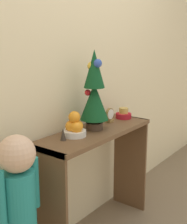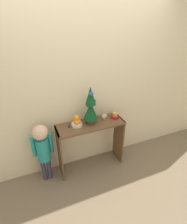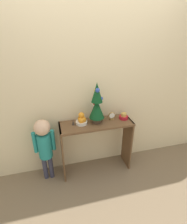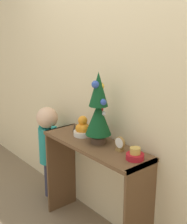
# 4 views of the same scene
# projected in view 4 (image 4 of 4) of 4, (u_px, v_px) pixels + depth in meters

# --- Properties ---
(back_wall) EXTENTS (7.00, 0.05, 2.50)m
(back_wall) POSITION_uv_depth(u_px,v_px,m) (116.00, 85.00, 2.45)
(back_wall) COLOR beige
(back_wall) RESTS_ON ground_plane
(console_table) EXTENTS (1.00, 0.34, 0.81)m
(console_table) POSITION_uv_depth(u_px,v_px,m) (95.00, 167.00, 2.50)
(console_table) COLOR brown
(console_table) RESTS_ON ground_plane
(mini_tree) EXTENTS (0.20, 0.20, 0.56)m
(mini_tree) POSITION_uv_depth(u_px,v_px,m) (98.00, 109.00, 2.37)
(mini_tree) COLOR #4C3828
(mini_tree) RESTS_ON console_table
(fruit_bowl) EXTENTS (0.16, 0.16, 0.17)m
(fruit_bowl) POSITION_uv_depth(u_px,v_px,m) (83.00, 128.00, 2.59)
(fruit_bowl) COLOR silver
(fruit_bowl) RESTS_ON console_table
(singing_bowl) EXTENTS (0.13, 0.13, 0.09)m
(singing_bowl) POSITION_uv_depth(u_px,v_px,m) (135.00, 155.00, 2.15)
(singing_bowl) COLOR #AD1923
(singing_bowl) RESTS_ON console_table
(desk_clock) EXTENTS (0.09, 0.04, 0.11)m
(desk_clock) POSITION_uv_depth(u_px,v_px,m) (120.00, 144.00, 2.28)
(desk_clock) COLOR olive
(desk_clock) RESTS_ON console_table
(figurine) EXTENTS (0.04, 0.04, 0.08)m
(figurine) POSITION_uv_depth(u_px,v_px,m) (75.00, 127.00, 2.68)
(figurine) COLOR #382D23
(figurine) RESTS_ON console_table
(child_figure) EXTENTS (0.28, 0.21, 0.95)m
(child_figure) POSITION_uv_depth(u_px,v_px,m) (48.00, 140.00, 3.02)
(child_figure) COLOR #38384C
(child_figure) RESTS_ON ground_plane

